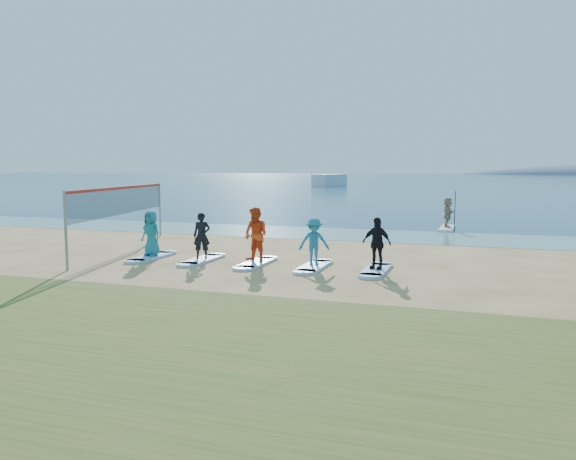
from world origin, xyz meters
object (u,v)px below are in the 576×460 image
(student_2, at_px, (256,235))
(surfboard_3, at_px, (314,266))
(volleyball_net, at_px, (122,201))
(surfboard_1, at_px, (202,260))
(paddleboard, at_px, (447,228))
(paddleboarder, at_px, (448,212))
(surfboard_2, at_px, (256,263))
(student_4, at_px, (377,243))
(student_1, at_px, (202,236))
(student_3, at_px, (314,242))
(surfboard_4, at_px, (376,270))
(surfboard_0, at_px, (152,257))
(boat_offshore_a, at_px, (330,186))
(student_0, at_px, (151,233))

(student_2, distance_m, surfboard_3, 2.22)
(volleyball_net, height_order, surfboard_1, volleyball_net)
(paddleboard, relative_size, paddleboarder, 1.95)
(surfboard_2, bearing_deg, surfboard_3, 0.00)
(paddleboard, relative_size, student_4, 1.88)
(paddleboarder, bearing_deg, surfboard_1, 140.51)
(volleyball_net, bearing_deg, surfboard_3, -9.84)
(paddleboarder, distance_m, student_1, 15.12)
(paddleboarder, relative_size, surfboard_2, 0.70)
(student_2, xyz_separation_m, surfboard_3, (2.00, 0.00, -0.95))
(surfboard_3, bearing_deg, student_2, 180.00)
(paddleboarder, xyz_separation_m, student_3, (-3.39, -13.18, -0.05))
(surfboard_2, relative_size, surfboard_4, 1.00)
(surfboard_1, distance_m, surfboard_3, 4.01)
(surfboard_4, bearing_deg, surfboard_0, 180.00)
(volleyball_net, bearing_deg, boat_offshore_a, 98.73)
(boat_offshore_a, bearing_deg, surfboard_0, -67.51)
(paddleboard, xyz_separation_m, paddleboarder, (0.00, 0.00, 0.83))
(surfboard_2, distance_m, student_3, 2.16)
(volleyball_net, relative_size, surfboard_2, 4.02)
(surfboard_3, height_order, student_3, student_3)
(student_1, height_order, student_4, student_4)
(paddleboarder, height_order, surfboard_3, paddleboarder)
(surfboard_2, relative_size, surfboard_3, 1.00)
(boat_offshore_a, bearing_deg, student_1, -66.08)
(volleyball_net, relative_size, paddleboarder, 5.74)
(paddleboarder, height_order, surfboard_0, paddleboarder)
(boat_offshore_a, relative_size, student_3, 5.67)
(surfboard_2, bearing_deg, volleyball_net, 167.08)
(boat_offshore_a, bearing_deg, student_0, -67.51)
(paddleboarder, bearing_deg, surfboard_2, 147.55)
(student_3, bearing_deg, volleyball_net, 145.76)
(surfboard_0, relative_size, surfboard_3, 1.00)
(student_3, bearing_deg, surfboard_1, 155.60)
(surfboard_3, height_order, surfboard_4, same)
(volleyball_net, xyz_separation_m, student_3, (8.21, -1.42, -1.06))
(paddleboard, distance_m, surfboard_2, 14.25)
(surfboard_0, relative_size, student_0, 1.38)
(student_0, xyz_separation_m, student_2, (4.01, 0.00, 0.10))
(surfboard_0, relative_size, student_1, 1.39)
(surfboard_1, relative_size, surfboard_4, 1.00)
(paddleboarder, xyz_separation_m, student_0, (-9.40, -13.18, -0.00))
(paddleboard, bearing_deg, boat_offshore_a, 110.53)
(student_4, bearing_deg, surfboard_2, -165.48)
(paddleboarder, distance_m, surfboard_0, 16.21)
(surfboard_0, bearing_deg, paddleboarder, 54.52)
(surfboard_3, relative_size, surfboard_4, 1.00)
(surfboard_1, distance_m, student_2, 2.22)
(student_1, distance_m, student_4, 6.01)
(student_3, bearing_deg, student_0, 155.60)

